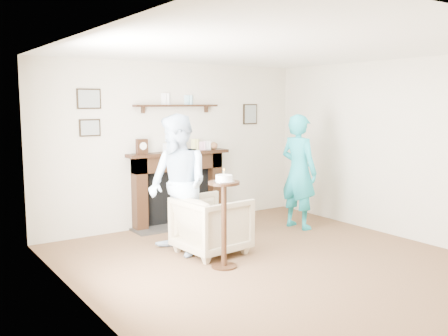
{
  "coord_description": "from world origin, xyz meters",
  "views": [
    {
      "loc": [
        -3.72,
        -4.31,
        1.91
      ],
      "look_at": [
        -0.17,
        0.9,
        1.07
      ],
      "focal_mm": 40.0,
      "sensor_mm": 36.0,
      "label": 1
    }
  ],
  "objects_px": {
    "woman": "(298,227)",
    "pedestal_table": "(224,207)",
    "man": "(179,254)",
    "armchair": "(212,253)"
  },
  "relations": [
    {
      "from": "woman",
      "to": "pedestal_table",
      "type": "relative_size",
      "value": 1.49
    },
    {
      "from": "man",
      "to": "woman",
      "type": "bearing_deg",
      "value": 87.43
    },
    {
      "from": "man",
      "to": "pedestal_table",
      "type": "bearing_deg",
      "value": 7.62
    },
    {
      "from": "pedestal_table",
      "to": "armchair",
      "type": "bearing_deg",
      "value": 71.51
    },
    {
      "from": "woman",
      "to": "man",
      "type": "bearing_deg",
      "value": 85.75
    },
    {
      "from": "armchair",
      "to": "woman",
      "type": "relative_size",
      "value": 0.47
    },
    {
      "from": "armchair",
      "to": "man",
      "type": "bearing_deg",
      "value": 55.82
    },
    {
      "from": "woman",
      "to": "pedestal_table",
      "type": "xyz_separation_m",
      "value": [
        -1.97,
        -0.89,
        0.71
      ]
    },
    {
      "from": "armchair",
      "to": "man",
      "type": "xyz_separation_m",
      "value": [
        -0.37,
        0.21,
        0.0
      ]
    },
    {
      "from": "woman",
      "to": "armchair",
      "type": "bearing_deg",
      "value": 92.98
    }
  ]
}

